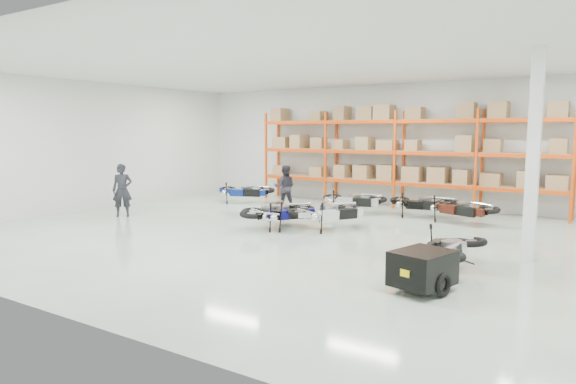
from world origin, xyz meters
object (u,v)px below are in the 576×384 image
Objects in this scene: moto_back_d at (461,204)px; person_back at (285,187)px; moto_back_c at (423,199)px; moto_touring_right at (449,243)px; moto_blue_centre at (282,208)px; moto_back_b at (353,196)px; moto_back_a at (245,188)px; trailer at (423,268)px; moto_black_far_left at (272,207)px; moto_silver_left at (329,208)px; person_left at (122,190)px.

moto_back_d is 6.02m from person_back.
person_back is at bearing 94.38° from moto_back_c.
moto_touring_right is 1.20× the size of person_back.
moto_blue_centre is 1.01× the size of moto_back_b.
person_back is at bearing 146.30° from moto_touring_right.
moto_back_a reaches higher than moto_touring_right.
trailer is 9.82m from person_back.
trailer is (5.54, -3.49, -0.17)m from moto_black_far_left.
moto_silver_left is 3.97m from person_back.
moto_silver_left reaches higher than moto_blue_centre.
moto_blue_centre is at bearing 138.01° from moto_back_c.
moto_silver_left reaches higher than moto_touring_right.
moto_back_d reaches higher than moto_back_b.
moto_touring_right is at bearing -151.13° from moto_back_b.
moto_touring_right is at bearing -146.34° from moto_back_d.
trailer is 0.93× the size of moto_back_d.
trailer is at bearing 109.17° from person_back.
moto_silver_left is 4.14m from moto_back_d.
moto_back_d is at bearing -103.21° from moto_silver_left.
moto_back_c is (3.03, 4.14, -0.01)m from moto_black_far_left.
person_back is (2.16, -0.47, 0.19)m from moto_back_a.
moto_back_d is at bearing -146.79° from moto_black_far_left.
person_left reaches higher than moto_back_d.
moto_silver_left is 1.16× the size of person_left.
moto_back_c reaches higher than moto_touring_right.
moto_black_far_left is at bearing -34.76° from person_left.
person_left is at bearing 114.66° from moto_back_c.
person_left reaches higher than moto_back_c.
moto_back_d is 1.11× the size of person_left.
trailer is 11.77m from moto_back_a.
moto_silver_left reaches higher than moto_back_a.
moto_blue_centre reaches higher than moto_back_b.
person_back is (3.58, 4.17, -0.07)m from person_left.
moto_blue_centre is at bearing -159.98° from moto_black_far_left.
moto_black_far_left reaches higher than trailer.
moto_silver_left is 6.91m from person_left.
person_back is (-7.20, 5.07, 0.21)m from moto_touring_right.
moto_back_d is 1.22× the size of person_back.
moto_blue_centre is 1.00× the size of moto_back_c.
moto_blue_centre is 1.35m from moto_silver_left.
moto_touring_right is (5.30, -2.01, -0.01)m from moto_blue_centre.
moto_back_b is at bearing -46.26° from moto_silver_left.
moto_back_a is at bearing -5.16° from moto_blue_centre.
person_left is (-10.78, 0.90, 0.29)m from moto_touring_right.
moto_back_a is 4.61m from moto_back_b.
moto_back_a is (-9.36, 7.14, 0.17)m from trailer.
person_back is at bearing 116.27° from moto_back_d.
trailer is at bearing -178.38° from moto_blue_centre.
moto_back_a is at bearing 150.85° from moto_touring_right.
moto_blue_centre is 1.21× the size of person_back.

